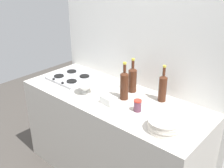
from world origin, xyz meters
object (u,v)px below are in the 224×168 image
stovetop_hob (72,77)px  plate_stack (165,125)px  wine_bottle_mid_right (124,85)px  condiment_jar_front (138,106)px  butter_dish (109,100)px  mixing_bowl (85,88)px  wine_bottle_mid_left (132,79)px  wine_bottle_leftmost (163,87)px

stovetop_hob → plate_stack: (1.21, -0.17, 0.03)m
wine_bottle_mid_right → condiment_jar_front: (0.22, -0.09, -0.09)m
wine_bottle_mid_right → butter_dish: size_ratio=2.55×
wine_bottle_mid_right → condiment_jar_front: size_ratio=3.47×
wine_bottle_mid_right → mixing_bowl: size_ratio=2.06×
stovetop_hob → mixing_bowl: size_ratio=2.43×
butter_dish → mixing_bowl: bearing=177.3°
wine_bottle_mid_left → stovetop_hob: bearing=-164.9°
wine_bottle_mid_right → wine_bottle_mid_left: bearing=102.9°
plate_stack → mixing_bowl: bearing=177.4°
wine_bottle_mid_left → plate_stack: bearing=-32.0°
butter_dish → wine_bottle_mid_right: bearing=75.5°
wine_bottle_mid_left → condiment_jar_front: (0.25, -0.26, -0.08)m
plate_stack → butter_dish: bearing=177.5°
butter_dish → wine_bottle_leftmost: bearing=48.2°
plate_stack → condiment_jar_front: 0.32m
stovetop_hob → mixing_bowl: (0.35, -0.13, 0.03)m
wine_bottle_leftmost → wine_bottle_mid_right: wine_bottle_mid_right is taller
plate_stack → wine_bottle_leftmost: bearing=124.1°
wine_bottle_leftmost → wine_bottle_mid_right: size_ratio=0.96×
stovetop_hob → condiment_jar_front: size_ratio=4.08×
mixing_bowl → wine_bottle_mid_left: bearing=45.6°
stovetop_hob → plate_stack: size_ratio=1.61×
plate_stack → wine_bottle_leftmost: size_ratio=0.76×
plate_stack → wine_bottle_mid_left: wine_bottle_mid_left is taller
stovetop_hob → wine_bottle_mid_right: wine_bottle_mid_right is taller
plate_stack → butter_dish: size_ratio=1.86×
wine_bottle_mid_right → mixing_bowl: wine_bottle_mid_right is taller
wine_bottle_leftmost → wine_bottle_mid_left: 0.31m
wine_bottle_mid_right → mixing_bowl: bearing=-157.2°
stovetop_hob → wine_bottle_mid_left: 0.69m
stovetop_hob → wine_bottle_mid_right: 0.70m
wine_bottle_leftmost → mixing_bowl: size_ratio=1.98×
wine_bottle_mid_left → butter_dish: size_ratio=2.41×
condiment_jar_front → wine_bottle_mid_right: bearing=156.4°
mixing_bowl → butter_dish: size_ratio=1.23×
stovetop_hob → plate_stack: bearing=-8.1°
mixing_bowl → butter_dish: 0.30m
wine_bottle_leftmost → butter_dish: wine_bottle_leftmost is taller
wine_bottle_leftmost → condiment_jar_front: size_ratio=3.34×
wine_bottle_leftmost → condiment_jar_front: (-0.05, -0.28, -0.08)m
wine_bottle_mid_left → wine_bottle_mid_right: 0.17m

